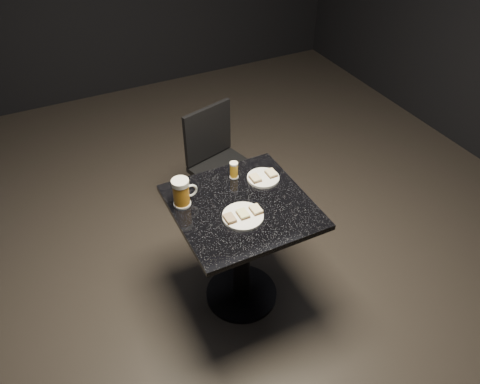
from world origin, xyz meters
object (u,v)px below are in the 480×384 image
object	(u,v)px
plate_large	(243,216)
table	(242,237)
beer_tumbler	(234,170)
plate_small	(263,178)
chair	(219,161)
beer_mug	(182,192)

from	to	relation	value
plate_large	table	size ratio (longest dim) A/B	0.28
beer_tumbler	table	bearing A→B (deg)	-106.06
plate_small	chair	distance (m)	0.64
plate_large	beer_tumbler	distance (m)	0.34
plate_large	chair	size ratio (longest dim) A/B	0.25
plate_large	chair	xyz separation A→B (m)	(0.23, 0.82, -0.26)
plate_small	beer_tumbler	size ratio (longest dim) A/B	1.84
beer_mug	plate_large	bearing A→B (deg)	-44.51
table	plate_large	bearing A→B (deg)	-112.97
beer_tumbler	chair	size ratio (longest dim) A/B	0.11
beer_mug	chair	distance (m)	0.82
plate_large	beer_mug	size ratio (longest dim) A/B	1.34
beer_mug	chair	xyz separation A→B (m)	(0.47, 0.58, -0.33)
table	chair	world-z (taller)	chair
plate_large	beer_mug	world-z (taller)	beer_mug
plate_small	plate_large	bearing A→B (deg)	-136.38
plate_large	beer_tumbler	xyz separation A→B (m)	(0.10, 0.32, 0.04)
plate_large	beer_tumbler	world-z (taller)	beer_tumbler
chair	beer_tumbler	bearing A→B (deg)	-104.29
plate_small	beer_mug	bearing A→B (deg)	179.89
beer_mug	beer_tumbler	bearing A→B (deg)	14.55
plate_small	table	distance (m)	0.35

